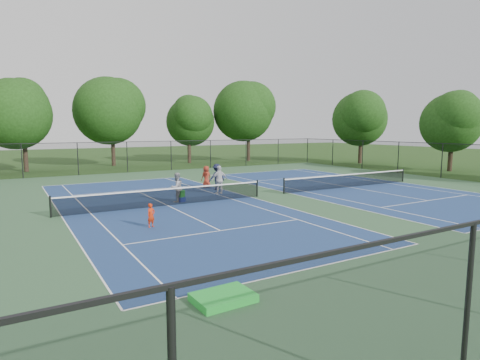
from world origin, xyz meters
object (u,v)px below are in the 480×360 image
instructor (177,187)px  tree_back_b (111,108)px  tree_side_e (362,116)px  bystander_c (206,177)px  tree_back_a (22,110)px  bystander_a (220,180)px  ball_crate (181,199)px  tree_back_c (189,118)px  ball_hopper (181,194)px  tree_side_f (453,119)px  bystander_b (217,177)px  child_player (151,215)px  tree_back_d (249,109)px

instructor → tree_back_b: bearing=-114.0°
tree_side_e → bystander_c: tree_side_e is taller
tree_back_a → instructor: 24.74m
tree_side_e → bystander_a: size_ratio=4.72×
tree_side_e → ball_crate: tree_side_e is taller
tree_back_a → tree_back_b: tree_back_b is taller
tree_back_c → ball_hopper: (-10.88, -24.27, -4.99)m
tree_side_f → instructor: 30.53m
tree_back_c → tree_side_e: 21.10m
bystander_b → ball_crate: 5.09m
bystander_a → ball_crate: 3.64m
tree_side_e → ball_hopper: tree_side_e is taller
tree_side_e → tree_side_f: (1.00, -11.00, -0.56)m
child_player → instructor: 6.04m
child_player → bystander_a: 9.32m
tree_back_c → child_player: size_ratio=7.88×
bystander_a → bystander_b: bystander_a is taller
tree_side_e → bystander_b: size_ratio=4.84×
tree_back_b → bystander_a: (1.38, -23.86, -5.66)m
instructor → tree_back_c: bearing=-133.9°
tree_back_c → tree_side_f: (19.00, -22.00, -0.23)m
tree_back_a → child_player: 29.08m
instructor → bystander_b: bystander_b is taller
tree_back_c → instructor: 27.04m
tree_side_e → child_player: size_ratio=8.33×
tree_back_c → instructor: (-11.14, -24.20, -4.61)m
tree_side_e → tree_back_b: bearing=156.0°
instructor → bystander_b: (4.20, 3.05, 0.05)m
ball_crate → ball_hopper: (0.00, 0.00, 0.35)m
tree_back_c → bystander_b: tree_back_c is taller
bystander_c → tree_back_b: bearing=-92.3°
bystander_a → ball_crate: (-3.26, -1.41, -0.80)m
tree_back_b → bystander_a: 24.56m
bystander_a → bystander_c: (0.51, 3.10, -0.15)m
ball_crate → tree_back_a: bearing=107.0°
tree_back_b → bystander_c: tree_back_b is taller
tree_back_a → tree_side_e: tree_back_a is taller
tree_back_a → bystander_a: (10.38, -21.86, -5.10)m
tree_back_d → bystander_b: bearing=-126.6°
tree_back_d → ball_hopper: bearing=-129.1°
tree_back_c → tree_back_d: 8.17m
tree_back_c → child_player: 33.00m
tree_back_b → tree_back_c: tree_back_b is taller
ball_crate → tree_back_b: bearing=85.7°
tree_back_d → tree_side_e: size_ratio=1.17×
tree_back_b → tree_back_c: (9.00, -1.00, -1.11)m
tree_back_d → tree_back_c: bearing=172.9°
tree_back_a → tree_side_e: size_ratio=1.03×
instructor → tree_back_d: bearing=-148.7°
tree_back_a → bystander_b: size_ratio=4.99×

